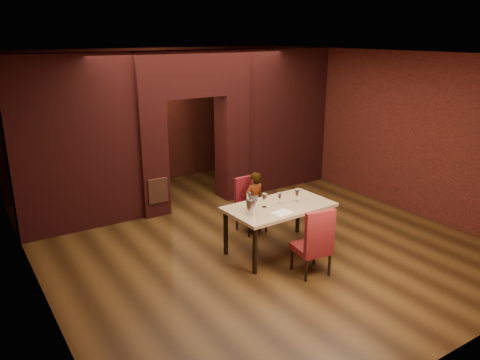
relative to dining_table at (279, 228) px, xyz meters
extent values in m
plane|color=#442A11|center=(-0.12, 0.81, -0.41)|extent=(8.00, 8.00, 0.00)
cube|color=silver|center=(-0.12, 0.81, 2.79)|extent=(7.00, 8.00, 0.04)
cube|color=maroon|center=(-0.12, 4.81, 1.19)|extent=(7.00, 0.04, 3.20)
cube|color=maroon|center=(-0.12, -3.19, 1.19)|extent=(7.00, 0.04, 3.20)
cube|color=maroon|center=(-3.62, 0.81, 1.19)|extent=(0.04, 8.00, 3.20)
cube|color=maroon|center=(3.38, 0.81, 1.19)|extent=(0.04, 8.00, 3.20)
cube|color=maroon|center=(-1.07, 2.81, 0.74)|extent=(0.55, 0.55, 2.30)
cube|color=maroon|center=(0.83, 2.81, 0.74)|extent=(0.55, 0.55, 2.30)
cube|color=maroon|center=(-0.12, 2.81, 2.34)|extent=(2.45, 0.55, 0.90)
cube|color=maroon|center=(-2.48, 2.81, 1.19)|extent=(2.28, 0.35, 3.20)
cube|color=maroon|center=(2.24, 2.81, 1.19)|extent=(2.28, 0.35, 3.20)
cube|color=#9B4E2D|center=(-1.07, 2.51, 0.14)|extent=(0.40, 0.03, 0.50)
cube|color=black|center=(-0.52, 4.75, 0.64)|extent=(0.90, 0.08, 2.10)
cube|color=black|center=(-0.52, 4.71, 0.64)|extent=(1.02, 0.04, 2.22)
cube|color=tan|center=(0.00, 0.00, 0.00)|extent=(1.78, 1.04, 0.82)
cube|color=maroon|center=(0.08, 0.93, 0.10)|extent=(0.47, 0.47, 1.01)
cube|color=maroon|center=(-0.04, -0.86, 0.13)|extent=(0.56, 0.56, 1.08)
imported|color=beige|center=(0.11, 0.89, 0.16)|extent=(0.44, 0.32, 1.15)
cube|color=white|center=(-0.16, -0.30, 0.41)|extent=(0.33, 0.25, 0.00)
cylinder|color=silver|center=(-0.59, -0.06, 0.52)|extent=(0.19, 0.19, 0.23)
cylinder|color=white|center=(-0.58, 0.02, 0.58)|extent=(0.08, 0.08, 0.34)
imported|color=#255B1E|center=(0.89, 1.16, -0.18)|extent=(0.54, 0.53, 0.46)
camera|label=1|loc=(-4.45, -5.70, 3.12)|focal=35.00mm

